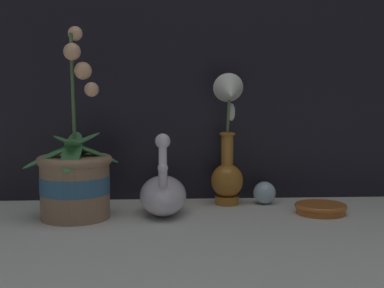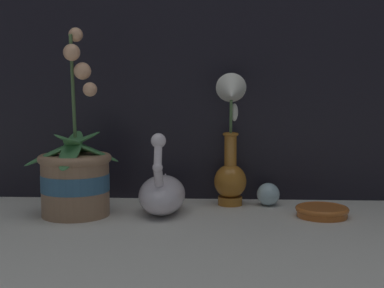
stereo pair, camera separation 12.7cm
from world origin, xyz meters
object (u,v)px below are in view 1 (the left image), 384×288
glass_sphere (264,193)px  amber_dish (321,208)px  swan_figurine (163,193)px  blue_vase (228,150)px  orchid_potted_plant (75,177)px

glass_sphere → amber_dish: (0.11, -0.11, -0.02)m
swan_figurine → blue_vase: size_ratio=0.63×
swan_figurine → amber_dish: (0.37, -0.02, -0.04)m
orchid_potted_plant → glass_sphere: bearing=15.1°
blue_vase → amber_dish: bearing=-25.8°
blue_vase → amber_dish: (0.21, -0.10, -0.13)m
blue_vase → amber_dish: 0.27m
swan_figurine → blue_vase: (0.16, 0.08, 0.09)m
swan_figurine → glass_sphere: size_ratio=3.65×
orchid_potted_plant → swan_figurine: orchid_potted_plant is taller
orchid_potted_plant → swan_figurine: size_ratio=2.05×
orchid_potted_plant → blue_vase: orchid_potted_plant is taller
orchid_potted_plant → blue_vase: (0.36, 0.11, 0.05)m
swan_figurine → amber_dish: 0.38m
swan_figurine → orchid_potted_plant: bearing=-171.8°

